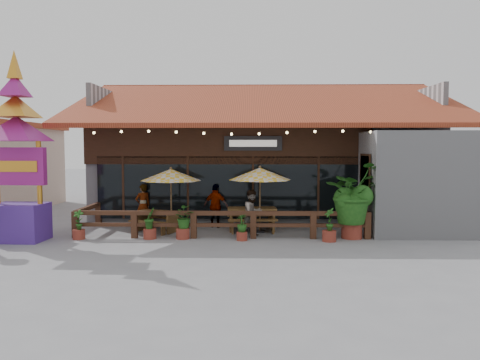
{
  "coord_description": "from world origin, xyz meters",
  "views": [
    {
      "loc": [
        -0.61,
        -15.99,
        3.05
      ],
      "look_at": [
        -0.99,
        1.5,
        1.82
      ],
      "focal_mm": 35.0,
      "sensor_mm": 36.0,
      "label": 1
    }
  ],
  "objects_px": {
    "thai_sign_tower": "(17,134)",
    "tropical_plant": "(352,195)",
    "umbrella_left": "(171,175)",
    "picnic_table_right": "(252,215)",
    "picnic_table_left": "(157,218)",
    "umbrella_right": "(260,174)"
  },
  "relations": [
    {
      "from": "picnic_table_left",
      "to": "tropical_plant",
      "type": "xyz_separation_m",
      "value": [
        6.79,
        -1.13,
        0.96
      ]
    },
    {
      "from": "picnic_table_left",
      "to": "thai_sign_tower",
      "type": "bearing_deg",
      "value": -156.83
    },
    {
      "from": "tropical_plant",
      "to": "picnic_table_right",
      "type": "bearing_deg",
      "value": 158.36
    },
    {
      "from": "umbrella_right",
      "to": "picnic_table_right",
      "type": "relative_size",
      "value": 1.34
    },
    {
      "from": "thai_sign_tower",
      "to": "tropical_plant",
      "type": "height_order",
      "value": "thai_sign_tower"
    },
    {
      "from": "umbrella_left",
      "to": "picnic_table_right",
      "type": "height_order",
      "value": "umbrella_left"
    },
    {
      "from": "tropical_plant",
      "to": "umbrella_right",
      "type": "bearing_deg",
      "value": 160.54
    },
    {
      "from": "umbrella_right",
      "to": "tropical_plant",
      "type": "height_order",
      "value": "tropical_plant"
    },
    {
      "from": "thai_sign_tower",
      "to": "tropical_plant",
      "type": "bearing_deg",
      "value": 3.38
    },
    {
      "from": "umbrella_left",
      "to": "umbrella_right",
      "type": "bearing_deg",
      "value": -2.51
    },
    {
      "from": "umbrella_left",
      "to": "picnic_table_right",
      "type": "relative_size",
      "value": 1.33
    },
    {
      "from": "umbrella_right",
      "to": "tropical_plant",
      "type": "xyz_separation_m",
      "value": [
        3.06,
        -1.08,
        -0.63
      ]
    },
    {
      "from": "picnic_table_left",
      "to": "tropical_plant",
      "type": "relative_size",
      "value": 0.76
    },
    {
      "from": "umbrella_left",
      "to": "picnic_table_left",
      "type": "height_order",
      "value": "umbrella_left"
    },
    {
      "from": "thai_sign_tower",
      "to": "picnic_table_left",
      "type": "bearing_deg",
      "value": 23.17
    },
    {
      "from": "umbrella_left",
      "to": "picnic_table_left",
      "type": "relative_size",
      "value": 1.26
    },
    {
      "from": "umbrella_left",
      "to": "tropical_plant",
      "type": "distance_m",
      "value": 6.43
    },
    {
      "from": "thai_sign_tower",
      "to": "umbrella_left",
      "type": "bearing_deg",
      "value": 21.89
    },
    {
      "from": "umbrella_right",
      "to": "picnic_table_left",
      "type": "xyz_separation_m",
      "value": [
        -3.73,
        0.04,
        -1.59
      ]
    },
    {
      "from": "thai_sign_tower",
      "to": "umbrella_right",
      "type": "bearing_deg",
      "value": 12.38
    },
    {
      "from": "picnic_table_right",
      "to": "picnic_table_left",
      "type": "bearing_deg",
      "value": -176.62
    },
    {
      "from": "umbrella_right",
      "to": "thai_sign_tower",
      "type": "xyz_separation_m",
      "value": [
        -7.87,
        -1.73,
        1.4
      ]
    }
  ]
}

